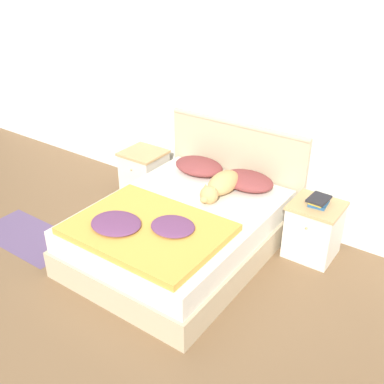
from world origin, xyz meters
The scene contains 12 objects.
ground_plane centered at (0.00, 0.00, 0.00)m, with size 16.00×16.00×0.00m, color brown.
wall_back centered at (0.00, 2.13, 1.27)m, with size 9.00×0.06×2.55m.
bed centered at (0.09, 1.03, 0.24)m, with size 1.55×2.02×0.49m.
headboard centered at (0.09, 2.06, 0.55)m, with size 1.63×0.06×1.06m.
nightstand_left centered at (-0.97, 1.75, 0.28)m, with size 0.47×0.46×0.56m.
nightstand_right centered at (1.15, 1.75, 0.28)m, with size 0.47×0.46×0.56m.
pillow_left centered at (-0.21, 1.79, 0.57)m, with size 0.56×0.40×0.15m.
pillow_right centered at (0.39, 1.79, 0.57)m, with size 0.56×0.40×0.15m.
quilt centered at (0.08, 0.56, 0.53)m, with size 1.31×0.99×0.11m.
dog centered at (0.24, 1.51, 0.59)m, with size 0.25×0.68×0.22m.
book_stack centered at (1.16, 1.76, 0.60)m, with size 0.18×0.24×0.07m.
rug centered at (-1.38, 0.33, 0.00)m, with size 1.11×0.57×0.00m.
Camera 1 is at (2.27, -1.87, 2.67)m, focal length 42.00 mm.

